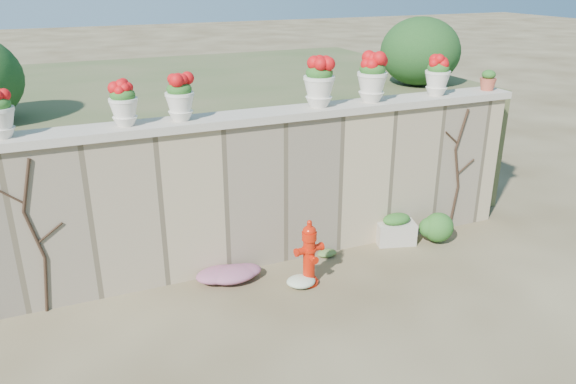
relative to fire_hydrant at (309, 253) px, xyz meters
name	(u,v)px	position (x,y,z in m)	size (l,w,h in m)	color
ground	(308,331)	(-0.44, -0.92, -0.45)	(80.00, 80.00, 0.00)	#4B3C25
stone_wall	(252,194)	(-0.44, 0.88, 0.55)	(8.00, 0.40, 2.00)	tan
wall_cap	(250,117)	(-0.44, 0.88, 1.60)	(8.10, 0.52, 0.10)	beige
raised_fill	(193,134)	(-0.44, 4.08, 0.55)	(9.00, 6.00, 2.00)	#384C23
back_shrub_right	(420,51)	(2.96, 2.08, 2.10)	(1.30, 1.30, 1.10)	#143814
vine_left	(36,236)	(-3.12, 0.66, 0.54)	(0.60, 0.04, 1.91)	black
vine_right	(457,169)	(2.78, 0.66, 0.54)	(0.60, 0.04, 1.91)	black
fire_hydrant	(309,253)	(0.00, 0.00, 0.00)	(0.39, 0.27, 0.89)	red
planter_box	(396,230)	(1.68, 0.56, -0.23)	(0.63, 0.47, 0.47)	beige
green_shrub	(436,226)	(2.21, 0.32, -0.17)	(0.59, 0.53, 0.56)	#1E5119
magenta_clump	(230,271)	(-0.91, 0.49, -0.32)	(0.96, 0.64, 0.26)	#C92898
white_flowers	(305,279)	(-0.06, -0.01, -0.37)	(0.47, 0.38, 0.17)	white
urn_pot_1	(124,104)	(-1.98, 0.88, 1.91)	(0.33, 0.33, 0.52)	silver
urn_pot_2	(180,98)	(-1.32, 0.88, 1.92)	(0.35, 0.35, 0.54)	silver
urn_pot_3	(319,83)	(0.52, 0.88, 1.97)	(0.41, 0.41, 0.65)	silver
urn_pot_4	(372,78)	(1.33, 0.88, 1.97)	(0.41, 0.41, 0.64)	silver
urn_pot_5	(438,76)	(2.42, 0.88, 1.93)	(0.36, 0.36, 0.56)	silver
terracotta_pot	(488,81)	(3.36, 0.88, 1.79)	(0.25, 0.25, 0.29)	#B54C37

